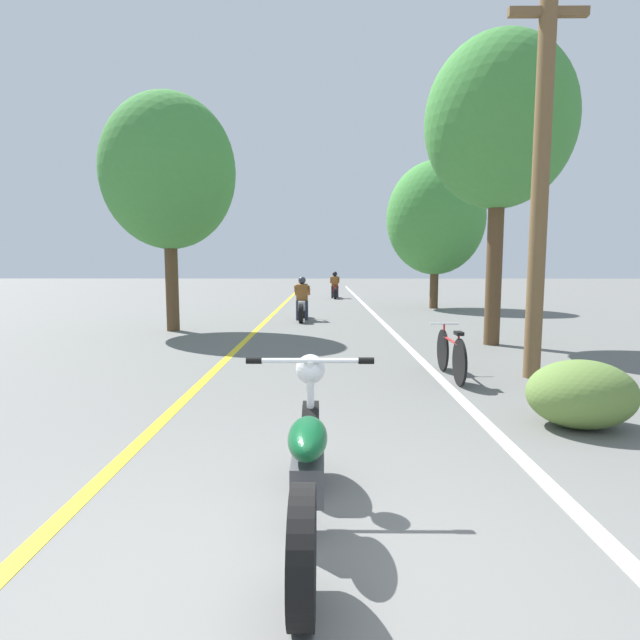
% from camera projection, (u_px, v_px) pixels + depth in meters
% --- Properties ---
extents(ground_plane, '(120.00, 120.00, 0.00)m').
position_uv_depth(ground_plane, '(317.00, 593.00, 2.54)').
color(ground_plane, '#60605E').
extents(lane_stripe_center, '(0.14, 48.00, 0.01)m').
position_uv_depth(lane_stripe_center, '(266.00, 320.00, 15.03)').
color(lane_stripe_center, yellow).
rests_on(lane_stripe_center, ground).
extents(lane_stripe_edge, '(0.14, 48.00, 0.01)m').
position_uv_depth(lane_stripe_edge, '(381.00, 321.00, 15.00)').
color(lane_stripe_edge, white).
rests_on(lane_stripe_edge, ground).
extents(utility_pole, '(1.10, 0.24, 5.73)m').
position_uv_depth(utility_pole, '(541.00, 174.00, 7.10)').
color(utility_pole, brown).
rests_on(utility_pole, ground).
extents(roadside_tree_right_near, '(3.00, 2.70, 6.25)m').
position_uv_depth(roadside_tree_right_near, '(500.00, 123.00, 10.01)').
color(roadside_tree_right_near, '#513A23').
rests_on(roadside_tree_right_near, ground).
extents(roadside_tree_right_far, '(3.72, 3.35, 5.59)m').
position_uv_depth(roadside_tree_right_far, '(436.00, 218.00, 18.93)').
color(roadside_tree_right_far, '#513A23').
rests_on(roadside_tree_right_far, ground).
extents(roadside_tree_left, '(3.29, 2.96, 5.85)m').
position_uv_depth(roadside_tree_left, '(168.00, 172.00, 12.27)').
color(roadside_tree_left, '#513A23').
rests_on(roadside_tree_left, ground).
extents(roadside_bush, '(1.10, 0.88, 0.70)m').
position_uv_depth(roadside_bush, '(581.00, 394.00, 5.11)').
color(roadside_bush, '#5B7A38').
rests_on(roadside_bush, ground).
extents(motorcycle_foreground, '(0.90, 2.10, 1.02)m').
position_uv_depth(motorcycle_foreground, '(308.00, 465.00, 3.10)').
color(motorcycle_foreground, black).
rests_on(motorcycle_foreground, ground).
extents(motorcycle_rider_lead, '(0.50, 2.04, 1.32)m').
position_uv_depth(motorcycle_rider_lead, '(302.00, 304.00, 15.08)').
color(motorcycle_rider_lead, black).
rests_on(motorcycle_rider_lead, ground).
extents(motorcycle_rider_far, '(0.50, 1.95, 1.34)m').
position_uv_depth(motorcycle_rider_far, '(335.00, 288.00, 25.15)').
color(motorcycle_rider_far, black).
rests_on(motorcycle_rider_far, ground).
extents(bicycle_parked, '(0.44, 1.64, 0.77)m').
position_uv_depth(bicycle_parked, '(451.00, 354.00, 7.36)').
color(bicycle_parked, black).
rests_on(bicycle_parked, ground).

